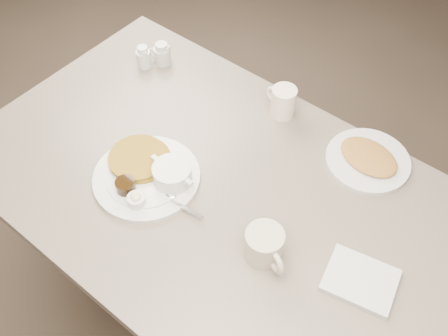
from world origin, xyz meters
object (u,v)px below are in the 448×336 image
Objects in this scene: creamer_left at (162,54)px; hash_plate at (368,159)px; creamer_right at (144,57)px; coffee_mug_far at (283,101)px; main_plate at (150,173)px; diner_table at (220,220)px; coffee_mug_near at (265,245)px.

hash_plate is at bearing 3.51° from creamer_left.
hash_plate is (0.82, 0.10, -0.02)m from creamer_right.
creamer_left is at bearing -172.99° from coffee_mug_far.
diner_table is at bearing 28.96° from main_plate.
main_plate is 2.49× the size of coffee_mug_near.
coffee_mug_far is at bearing 12.16° from creamer_right.
diner_table is at bearing -84.52° from coffee_mug_far.
diner_table is 18.75× the size of creamer_right.
diner_table is 0.28m from main_plate.
hash_plate is at bearing 82.75° from coffee_mug_near.
creamer_right is (-0.04, -0.05, 0.00)m from creamer_left.
creamer_left reaches higher than hash_plate.
creamer_right is (-0.50, -0.11, -0.01)m from coffee_mug_far.
creamer_right reaches higher than diner_table.
diner_table is 3.96× the size of main_plate.
creamer_left and creamer_right have the same top height.
main_plate reaches higher than hash_plate.
diner_table is 0.63m from creamer_right.
main_plate is 4.50× the size of creamer_left.
creamer_right is at bearing -173.10° from hash_plate.
main_plate is 0.50m from creamer_right.
diner_table is 9.86× the size of coffee_mug_near.
coffee_mug_near is 0.84m from creamer_right.
coffee_mug_far is (-0.03, 0.36, 0.22)m from diner_table.
coffee_mug_far reaches higher than coffee_mug_near.
coffee_mug_far is at bearing 119.85° from coffee_mug_near.
creamer_left is (-0.50, 0.30, 0.21)m from diner_table.
creamer_right is (-0.54, 0.25, 0.21)m from diner_table.
creamer_right reaches higher than hash_plate.
coffee_mug_near is at bearing -97.25° from hash_plate.
creamer_left is at bearing -176.49° from hash_plate.
creamer_right is 0.28× the size of hash_plate.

